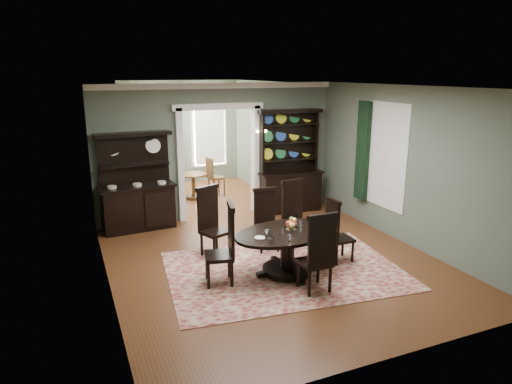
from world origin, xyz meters
TOP-DOWN VIEW (x-y plane):
  - room at (0.00, 0.04)m, footprint 5.51×6.01m
  - parlor at (0.00, 5.53)m, footprint 3.51×3.50m
  - doorway_trim at (0.00, 3.00)m, footprint 2.08×0.25m
  - right_window at (2.69, 0.93)m, footprint 0.15×1.47m
  - wall_sconce at (0.95, 2.85)m, footprint 0.27×0.21m
  - rug at (0.01, -0.34)m, footprint 4.11×3.11m
  - dining_table at (0.02, -0.43)m, footprint 2.00×1.94m
  - centerpiece at (0.07, -0.42)m, footprint 1.30×0.83m
  - chair_far_left at (-0.89, 0.83)m, footprint 0.60×0.59m
  - chair_far_mid at (0.14, 0.72)m, footprint 0.47×0.45m
  - chair_far_right at (0.74, 0.72)m, footprint 0.49×0.46m
  - chair_end_left at (-1.04, -0.39)m, footprint 0.55×0.57m
  - chair_end_right at (1.00, -0.34)m, footprint 0.41×0.45m
  - chair_near at (0.11, -1.25)m, footprint 0.49×0.45m
  - sideboard at (-1.89, 2.76)m, footprint 1.59×0.67m
  - welsh_dresser at (1.66, 2.74)m, footprint 1.56×0.63m
  - parlor_table at (-0.18, 4.64)m, footprint 0.72×0.72m
  - parlor_chair_left at (-0.43, 4.95)m, footprint 0.42×0.42m
  - parlor_chair_right at (0.40, 4.68)m, footprint 0.46×0.45m

SIDE VIEW (x-z plane):
  - rug at x=0.01m, z-range 0.00..0.01m
  - parlor_table at x=-0.18m, z-range 0.10..0.77m
  - parlor_chair_left at x=-0.43m, z-range 0.03..0.93m
  - dining_table at x=0.02m, z-range 0.14..0.88m
  - parlor_chair_right at x=0.40m, z-range 0.04..1.07m
  - chair_end_right at x=1.00m, z-range 0.03..1.19m
  - chair_far_mid at x=0.14m, z-range 0.03..1.19m
  - chair_far_right at x=0.74m, z-range 0.03..1.29m
  - chair_far_left at x=-0.89m, z-range 0.03..1.31m
  - chair_near at x=0.11m, z-range 0.03..1.31m
  - chair_end_left at x=-1.04m, z-range 0.03..1.34m
  - sideboard at x=-1.89m, z-range -0.31..1.74m
  - centerpiece at x=0.07m, z-range 0.69..0.90m
  - welsh_dresser at x=1.66m, z-range -0.33..2.07m
  - parlor at x=0.00m, z-range 0.01..3.02m
  - room at x=0.00m, z-range 0.07..3.08m
  - right_window at x=2.69m, z-range 0.54..2.66m
  - doorway_trim at x=0.00m, z-range 0.33..2.90m
  - wall_sconce at x=0.95m, z-range 1.79..1.99m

